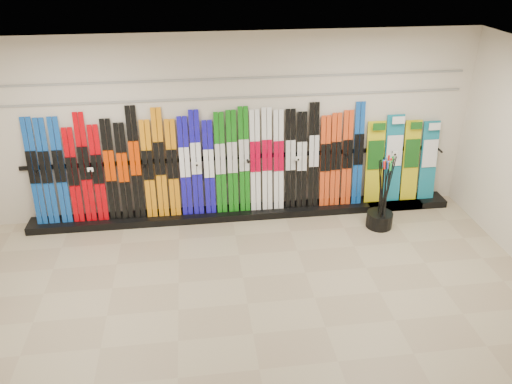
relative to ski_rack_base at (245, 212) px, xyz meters
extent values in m
plane|color=gray|center=(-0.22, -2.28, -0.06)|extent=(8.00, 8.00, 0.00)
plane|color=beige|center=(-0.22, 0.22, 1.44)|extent=(8.00, 0.00, 8.00)
plane|color=silver|center=(-0.22, -2.28, 2.94)|extent=(8.00, 8.00, 0.00)
cube|color=black|center=(0.00, 0.00, 0.00)|extent=(8.00, 0.40, 0.12)
cube|color=#10459C|center=(-3.27, 0.07, 0.92)|extent=(0.17, 0.25, 1.72)
cube|color=#10459C|center=(-3.09, 0.07, 0.91)|extent=(0.17, 0.25, 1.70)
cube|color=#10459C|center=(-2.89, 0.07, 0.91)|extent=(0.17, 0.25, 1.71)
cube|color=#BC0109|center=(-2.70, 0.05, 0.83)|extent=(0.17, 0.23, 1.54)
cube|color=#BC0109|center=(-2.51, 0.07, 0.94)|extent=(0.17, 0.26, 1.76)
cube|color=#BC0109|center=(-2.32, 0.06, 0.84)|extent=(0.17, 0.23, 1.56)
cube|color=black|center=(-2.12, 0.06, 0.88)|extent=(0.17, 0.24, 1.64)
cube|color=black|center=(-1.93, 0.06, 0.85)|extent=(0.17, 0.23, 1.57)
cube|color=black|center=(-1.73, 0.07, 0.97)|extent=(0.17, 0.27, 1.83)
cube|color=orange|center=(-1.54, 0.06, 0.86)|extent=(0.17, 0.23, 1.60)
cube|color=orange|center=(-1.35, 0.07, 0.95)|extent=(0.17, 0.26, 1.78)
cube|color=orange|center=(-1.15, 0.06, 0.86)|extent=(0.17, 0.23, 1.59)
cube|color=#1710AD|center=(-0.96, 0.06, 0.87)|extent=(0.17, 0.24, 1.63)
cube|color=#1710AD|center=(-0.77, 0.07, 0.92)|extent=(0.17, 0.25, 1.73)
cube|color=#1710AD|center=(-0.57, 0.06, 0.84)|extent=(0.17, 0.23, 1.55)
cube|color=#147012|center=(-0.38, 0.06, 0.90)|extent=(0.17, 0.24, 1.67)
cube|color=#147012|center=(-0.19, 0.07, 0.91)|extent=(0.17, 0.25, 1.70)
cube|color=#147012|center=(0.00, 0.07, 0.93)|extent=(0.17, 0.25, 1.75)
cube|color=white|center=(0.18, 0.07, 0.90)|extent=(0.17, 0.25, 1.69)
cube|color=white|center=(0.38, 0.07, 0.91)|extent=(0.17, 0.25, 1.71)
cube|color=white|center=(0.57, 0.06, 0.89)|extent=(0.17, 0.24, 1.67)
cube|color=black|center=(0.77, 0.06, 0.90)|extent=(0.17, 0.24, 1.67)
cube|color=black|center=(0.96, 0.06, 0.87)|extent=(0.17, 0.24, 1.62)
cube|color=black|center=(1.16, 0.07, 0.94)|extent=(0.17, 0.26, 1.76)
cube|color=#D74116|center=(1.35, 0.06, 0.83)|extent=(0.17, 0.23, 1.54)
cube|color=#D74116|center=(1.53, 0.06, 0.85)|extent=(0.17, 0.23, 1.58)
cube|color=#D74116|center=(1.73, 0.06, 0.87)|extent=(0.17, 0.24, 1.61)
cube|color=#10459C|center=(1.92, 0.07, 0.93)|extent=(0.17, 0.25, 1.74)
cube|color=gold|center=(2.23, 0.07, 0.76)|extent=(0.31, 0.22, 1.41)
cube|color=#14728C|center=(2.54, 0.08, 0.81)|extent=(0.30, 0.23, 1.50)
cube|color=gold|center=(2.87, 0.07, 0.76)|extent=(0.28, 0.22, 1.40)
cube|color=#14728C|center=(3.19, 0.07, 0.74)|extent=(0.29, 0.21, 1.37)
cylinder|color=black|center=(2.13, -0.64, 0.07)|extent=(0.42, 0.42, 0.25)
cylinder|color=black|center=(2.21, -0.50, 0.55)|extent=(0.15, 0.16, 1.17)
cylinder|color=black|center=(2.15, -0.59, 0.55)|extent=(0.12, 0.10, 1.18)
cylinder|color=black|center=(2.11, -0.73, 0.55)|extent=(0.05, 0.04, 1.18)
cylinder|color=black|center=(2.15, -0.73, 0.55)|extent=(0.05, 0.07, 1.18)
cylinder|color=black|center=(2.06, -0.73, 0.55)|extent=(0.14, 0.16, 1.17)
cylinder|color=black|center=(2.09, -0.68, 0.55)|extent=(0.14, 0.10, 1.17)
cylinder|color=black|center=(2.13, -0.61, 0.55)|extent=(0.08, 0.11, 1.18)
cylinder|color=black|center=(2.25, -0.56, 0.55)|extent=(0.13, 0.02, 1.18)
cylinder|color=black|center=(2.19, -0.63, 0.55)|extent=(0.12, 0.03, 1.18)
cylinder|color=black|center=(2.13, -0.76, 0.55)|extent=(0.10, 0.10, 1.18)
cylinder|color=black|center=(2.07, -0.67, 0.55)|extent=(0.13, 0.13, 1.17)
cylinder|color=black|center=(2.13, -0.80, 0.55)|extent=(0.03, 0.08, 1.18)
cube|color=gray|center=(-0.22, 0.20, 1.94)|extent=(7.60, 0.02, 0.03)
cube|color=gray|center=(-0.22, 0.20, 2.24)|extent=(7.60, 0.02, 0.03)
camera|label=1|loc=(-0.78, -7.32, 4.18)|focal=35.00mm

